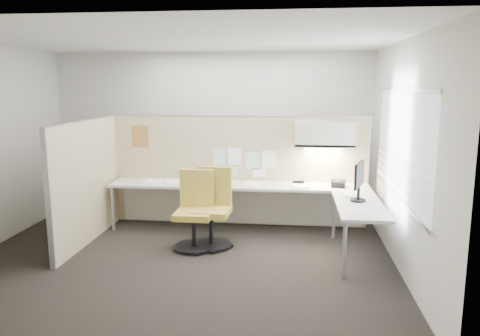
# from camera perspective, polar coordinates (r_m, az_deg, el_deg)

# --- Properties ---
(floor) EXTENTS (5.50, 4.50, 0.01)m
(floor) POSITION_cam_1_polar(r_m,az_deg,el_deg) (6.37, -6.98, -10.75)
(floor) COLOR black
(floor) RESTS_ON ground
(ceiling) EXTENTS (5.50, 4.50, 0.01)m
(ceiling) POSITION_cam_1_polar(r_m,az_deg,el_deg) (5.97, -7.59, 15.32)
(ceiling) COLOR white
(ceiling) RESTS_ON wall_back
(wall_back) EXTENTS (5.50, 0.02, 2.80)m
(wall_back) POSITION_cam_1_polar(r_m,az_deg,el_deg) (8.19, -3.55, 4.17)
(wall_back) COLOR beige
(wall_back) RESTS_ON ground
(wall_front) EXTENTS (5.50, 0.02, 2.80)m
(wall_front) POSITION_cam_1_polar(r_m,az_deg,el_deg) (3.90, -15.09, -3.05)
(wall_front) COLOR beige
(wall_front) RESTS_ON ground
(wall_right) EXTENTS (0.02, 4.50, 2.80)m
(wall_right) POSITION_cam_1_polar(r_m,az_deg,el_deg) (5.99, 19.24, 1.33)
(wall_right) COLOR beige
(wall_right) RESTS_ON ground
(window_pane) EXTENTS (0.01, 2.80, 1.30)m
(window_pane) POSITION_cam_1_polar(r_m,az_deg,el_deg) (5.96, 19.09, 2.76)
(window_pane) COLOR #A5B2C0
(window_pane) RESTS_ON wall_right
(partition_back) EXTENTS (4.10, 0.06, 1.75)m
(partition_back) POSITION_cam_1_polar(r_m,az_deg,el_deg) (7.55, -0.25, -0.36)
(partition_back) COLOR tan
(partition_back) RESTS_ON floor
(partition_left) EXTENTS (0.06, 2.20, 1.75)m
(partition_left) POSITION_cam_1_polar(r_m,az_deg,el_deg) (7.06, -18.12, -1.64)
(partition_left) COLOR tan
(partition_left) RESTS_ON floor
(desk) EXTENTS (4.00, 2.07, 0.73)m
(desk) POSITION_cam_1_polar(r_m,az_deg,el_deg) (7.11, 2.35, -3.29)
(desk) COLOR beige
(desk) RESTS_ON floor
(overhead_bin) EXTENTS (0.90, 0.36, 0.38)m
(overhead_bin) POSITION_cam_1_polar(r_m,az_deg,el_deg) (7.22, 10.28, 4.07)
(overhead_bin) COLOR beige
(overhead_bin) RESTS_ON partition_back
(task_light_strip) EXTENTS (0.60, 0.06, 0.02)m
(task_light_strip) POSITION_cam_1_polar(r_m,az_deg,el_deg) (7.24, 10.22, 2.42)
(task_light_strip) COLOR #FFEABF
(task_light_strip) RESTS_ON overhead_bin
(pinned_papers) EXTENTS (1.01, 0.00, 0.47)m
(pinned_papers) POSITION_cam_1_polar(r_m,az_deg,el_deg) (7.48, 0.32, 0.77)
(pinned_papers) COLOR #8CBF8C
(pinned_papers) RESTS_ON partition_back
(poster) EXTENTS (0.28, 0.00, 0.35)m
(poster) POSITION_cam_1_polar(r_m,az_deg,el_deg) (7.79, -12.08, 3.79)
(poster) COLOR orange
(poster) RESTS_ON partition_back
(chair_left) EXTENTS (0.56, 0.56, 1.07)m
(chair_left) POSITION_cam_1_polar(r_m,az_deg,el_deg) (6.56, -5.52, -5.45)
(chair_left) COLOR black
(chair_left) RESTS_ON floor
(chair_right) EXTENTS (0.57, 0.58, 1.09)m
(chair_right) POSITION_cam_1_polar(r_m,az_deg,el_deg) (6.62, -3.39, -5.17)
(chair_right) COLOR black
(chair_right) RESTS_ON floor
(monitor) EXTENTS (0.21, 0.48, 0.52)m
(monitor) POSITION_cam_1_polar(r_m,az_deg,el_deg) (6.35, 14.32, -1.29)
(monitor) COLOR black
(monitor) RESTS_ON desk
(phone) EXTENTS (0.24, 0.23, 0.12)m
(phone) POSITION_cam_1_polar(r_m,az_deg,el_deg) (7.20, 11.87, -1.87)
(phone) COLOR black
(phone) RESTS_ON desk
(stapler) EXTENTS (0.15, 0.09, 0.05)m
(stapler) POSITION_cam_1_polar(r_m,az_deg,el_deg) (7.33, 6.94, -1.73)
(stapler) COLOR black
(stapler) RESTS_ON desk
(tape_dispenser) EXTENTS (0.10, 0.06, 0.06)m
(tape_dispenser) POSITION_cam_1_polar(r_m,az_deg,el_deg) (7.29, 7.46, -1.76)
(tape_dispenser) COLOR black
(tape_dispenser) RESTS_ON desk
(coat_hook) EXTENTS (0.18, 0.46, 1.37)m
(coat_hook) POSITION_cam_1_polar(r_m,az_deg,el_deg) (6.38, -21.66, 1.85)
(coat_hook) COLOR silver
(coat_hook) RESTS_ON partition_left
(paper_stack_0) EXTENTS (0.26, 0.32, 0.03)m
(paper_stack_0) POSITION_cam_1_polar(r_m,az_deg,el_deg) (7.52, -10.62, -1.61)
(paper_stack_0) COLOR white
(paper_stack_0) RESTS_ON desk
(paper_stack_1) EXTENTS (0.24, 0.31, 0.02)m
(paper_stack_1) POSITION_cam_1_polar(r_m,az_deg,el_deg) (7.47, -7.97, -1.62)
(paper_stack_1) COLOR white
(paper_stack_1) RESTS_ON desk
(paper_stack_2) EXTENTS (0.25, 0.31, 0.04)m
(paper_stack_2) POSITION_cam_1_polar(r_m,az_deg,el_deg) (7.16, -2.30, -1.97)
(paper_stack_2) COLOR white
(paper_stack_2) RESTS_ON desk
(paper_stack_3) EXTENTS (0.28, 0.34, 0.01)m
(paper_stack_3) POSITION_cam_1_polar(r_m,az_deg,el_deg) (7.22, 1.44, -1.98)
(paper_stack_3) COLOR white
(paper_stack_3) RESTS_ON desk
(paper_stack_4) EXTENTS (0.27, 0.33, 0.02)m
(paper_stack_4) POSITION_cam_1_polar(r_m,az_deg,el_deg) (7.13, 7.37, -2.20)
(paper_stack_4) COLOR white
(paper_stack_4) RESTS_ON desk
(paper_stack_5) EXTENTS (0.26, 0.33, 0.02)m
(paper_stack_5) POSITION_cam_1_polar(r_m,az_deg,el_deg) (6.73, 13.37, -3.15)
(paper_stack_5) COLOR white
(paper_stack_5) RESTS_ON desk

